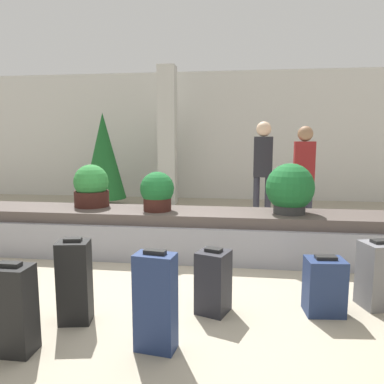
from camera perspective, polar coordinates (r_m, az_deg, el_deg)
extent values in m
plane|color=#9E937F|center=(3.91, -2.55, -15.09)|extent=(18.00, 18.00, 0.00)
cube|color=beige|center=(9.63, 3.83, 8.48)|extent=(18.00, 0.06, 3.20)
cube|color=gray|center=(5.03, 0.00, -7.02)|extent=(7.38, 0.91, 0.46)
cube|color=#4C423D|center=(4.96, 0.00, -3.67)|extent=(7.09, 0.75, 0.14)
cube|color=beige|center=(8.88, -3.75, 8.51)|extent=(0.40, 0.40, 3.20)
cube|color=navy|center=(2.85, -5.57, -16.40)|extent=(0.31, 0.21, 0.73)
cube|color=black|center=(2.71, -5.69, -9.09)|extent=(0.17, 0.08, 0.03)
cube|color=black|center=(3.37, -17.44, -12.96)|extent=(0.29, 0.25, 0.70)
cube|color=black|center=(3.26, -17.72, -6.95)|extent=(0.15, 0.10, 0.03)
cube|color=navy|center=(3.61, 19.52, -13.39)|extent=(0.35, 0.29, 0.50)
cube|color=black|center=(3.52, 19.73, -9.38)|extent=(0.19, 0.11, 0.03)
cube|color=#232328|center=(3.43, 3.27, -13.51)|extent=(0.33, 0.33, 0.56)
cube|color=black|center=(3.33, 3.31, -8.78)|extent=(0.16, 0.13, 0.03)
cube|color=black|center=(3.09, -25.64, -15.91)|extent=(0.29, 0.21, 0.65)
cube|color=black|center=(2.97, -26.05, -9.88)|extent=(0.16, 0.07, 0.03)
cube|color=slate|center=(3.91, 26.58, -11.23)|extent=(0.38, 0.35, 0.61)
cube|color=black|center=(3.82, 26.88, -6.72)|extent=(0.19, 0.14, 0.03)
cylinder|color=#381914|center=(4.96, -5.30, -1.86)|extent=(0.37, 0.37, 0.17)
sphere|color=#195B28|center=(4.93, -5.34, 0.52)|extent=(0.45, 0.45, 0.45)
cylinder|color=#381914|center=(5.44, -15.02, -0.98)|extent=(0.48, 0.48, 0.22)
sphere|color=#2D7F38|center=(5.40, -15.12, 1.54)|extent=(0.48, 0.48, 0.48)
cylinder|color=#2D2D2D|center=(4.92, 14.60, -2.20)|extent=(0.40, 0.40, 0.17)
sphere|color=#195B28|center=(4.88, 14.70, 0.70)|extent=(0.61, 0.61, 0.61)
cylinder|color=#282833|center=(6.36, 15.55, -2.35)|extent=(0.11, 0.11, 0.84)
cylinder|color=#282833|center=(6.39, 17.33, -2.37)|extent=(0.11, 0.11, 0.84)
cube|color=maroon|center=(6.28, 16.72, 4.37)|extent=(0.32, 0.18, 0.66)
sphere|color=#936B4C|center=(6.27, 16.89, 8.50)|extent=(0.24, 0.24, 0.24)
cylinder|color=#282833|center=(6.69, 9.75, -1.46)|extent=(0.11, 0.11, 0.88)
cylinder|color=#282833|center=(6.70, 11.46, -1.49)|extent=(0.11, 0.11, 0.88)
cube|color=#232328|center=(6.61, 10.78, 5.27)|extent=(0.33, 0.20, 0.70)
sphere|color=beige|center=(6.60, 10.89, 9.40)|extent=(0.26, 0.26, 0.26)
cylinder|color=#4C331E|center=(8.88, -13.08, -1.47)|extent=(0.16, 0.16, 0.18)
cone|color=#195623|center=(8.77, -13.31, 5.37)|extent=(0.97, 0.97, 1.94)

